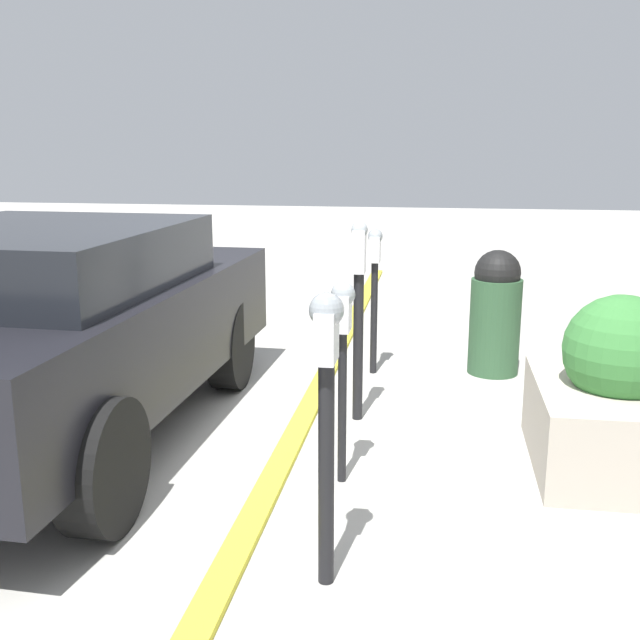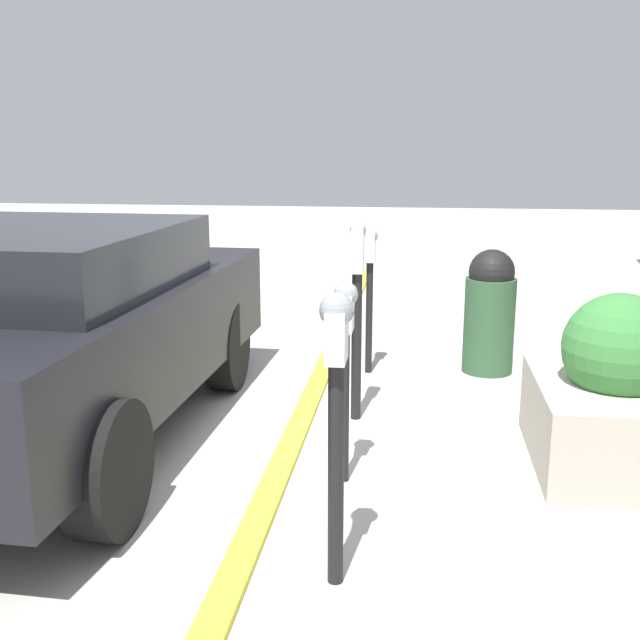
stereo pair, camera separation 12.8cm
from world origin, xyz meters
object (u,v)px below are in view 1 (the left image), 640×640
Objects in this scene: parking_meter_second at (343,336)px; parked_car_front at (51,325)px; parking_meter_middle at (359,300)px; parking_meter_fourth at (375,276)px; parking_meter_nearest at (326,393)px; trash_bin at (495,312)px; planter_box at (616,402)px.

parked_car_front is (0.40, 2.09, -0.11)m from parking_meter_second.
parking_meter_fourth is (1.20, -0.01, -0.02)m from parking_meter_middle.
parking_meter_nearest is 1.12× the size of parking_meter_second.
parking_meter_second reaches higher than trash_bin.
parking_meter_fourth is (2.29, 0.01, -0.03)m from parking_meter_second.
parking_meter_fourth is at bearing 1.26° from parking_meter_nearest.
parking_meter_nearest is at bearing -178.74° from parking_meter_fourth.
parked_car_front reaches higher than trash_bin.
trash_bin is (3.57, -1.01, -0.38)m from parking_meter_nearest.
parking_meter_middle is at bearing -69.70° from parked_car_front.
planter_box is 2.09m from trash_bin.
planter_box is (0.47, -1.70, -0.48)m from parking_meter_second.
trash_bin is at bearing -38.66° from parking_meter_middle.
parking_meter_nearest is at bearing -123.09° from parked_car_front.
parking_meter_nearest is 1.11m from parking_meter_second.
parking_meter_middle reaches higher than parking_meter_fourth.
parked_car_front is (1.50, 2.16, -0.12)m from parking_meter_nearest.
parking_meter_nearest is 0.94× the size of parking_meter_middle.
parking_meter_fourth is 1.03× the size of planter_box.
trash_bin is at bearing 17.35° from planter_box.
parking_meter_middle is 2.18m from parked_car_front.
parking_meter_middle is at bearing 179.30° from parking_meter_fourth.
parking_meter_nearest is at bearing 134.05° from planter_box.
planter_box is at bearing -109.84° from parking_meter_middle.
parking_meter_middle is (1.09, 0.02, -0.01)m from parking_meter_second.
parked_car_front is at bearing 108.51° from parking_meter_middle.
planter_box is at bearing -87.11° from parked_car_front.
parked_car_front is 3.79m from trash_bin.
planter_box reaches higher than trash_bin.
parking_meter_fourth is 1.16× the size of trash_bin.
parking_meter_second is at bearing 3.51° from parking_meter_nearest.
parking_meter_second is at bearing -178.85° from parking_meter_middle.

